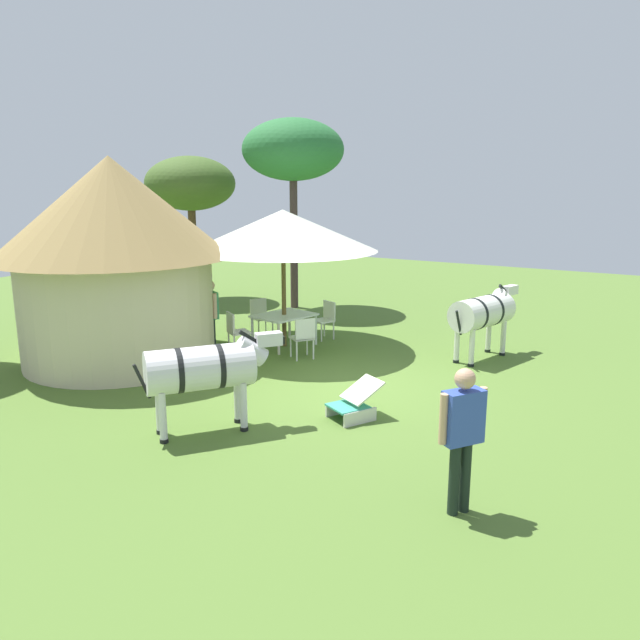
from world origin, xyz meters
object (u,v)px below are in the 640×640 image
Objects in this scene: thatched_hut at (115,251)px; guest_beside_umbrella at (211,310)px; acacia_tree_behind_hut at (190,184)px; striped_lounge_chair at (354,403)px; zebra_nearest_camera at (204,369)px; patio_chair_near_hut at (260,315)px; patio_chair_near_lawn at (326,317)px; patio_chair_east_end at (303,335)px; patio_chair_west_end at (235,329)px; acacia_tree_far_lawn at (293,151)px; shade_umbrella at (283,230)px; patio_dining_table at (284,318)px; zebra_by_umbrella at (484,312)px; standing_watcher at (462,428)px.

thatched_hut is 2.30m from guest_beside_umbrella.
guest_beside_umbrella is 7.13m from acacia_tree_behind_hut.
striped_lounge_chair is 2.43m from zebra_nearest_camera.
zebra_nearest_camera is at bearing -136.71° from acacia_tree_behind_hut.
zebra_nearest_camera is (-5.21, -2.85, 0.47)m from patio_chair_near_hut.
patio_chair_near_hut is (-0.57, 1.52, 0.00)m from patio_chair_near_lawn.
patio_chair_near_lawn is 0.47× the size of zebra_nearest_camera.
thatched_hut is 4.24m from patio_chair_east_end.
patio_chair_west_end is 7.30m from acacia_tree_behind_hut.
acacia_tree_far_lawn is at bearing -22.90° from striped_lounge_chair.
guest_beside_umbrella is (-1.40, 0.96, -1.66)m from shade_umbrella.
patio_chair_near_lawn is at bearing -23.12° from patio_dining_table.
thatched_hut is 6.91m from acacia_tree_far_lawn.
shade_umbrella reaches higher than zebra_nearest_camera.
patio_chair_near_lawn is (1.77, 0.50, 0.00)m from patio_chair_east_end.
zebra_by_umbrella is (4.39, -0.74, 0.75)m from striped_lounge_chair.
shade_umbrella is at bearing -146.48° from zebra_by_umbrella.
patio_dining_table is 1.63× the size of patio_chair_near_hut.
guest_beside_umbrella is at bearing 145.54° from shade_umbrella.
guest_beside_umbrella is at bearing -45.82° from thatched_hut.
striped_lounge_chair is at bearing -174.15° from guest_beside_umbrella.
striped_lounge_chair is (-1.67, -4.40, -0.73)m from guest_beside_umbrella.
patio_chair_east_end is 1.84m from patio_chair_near_lawn.
striped_lounge_chair is at bearing 81.52° from zebra_nearest_camera.
patio_dining_table is 1.19m from patio_chair_near_hut.
zebra_by_umbrella reaches higher than patio_chair_east_end.
thatched_hut is 3.92m from patio_dining_table.
patio_dining_table is 0.67× the size of zebra_by_umbrella.
zebra_by_umbrella reaches higher than patio_dining_table.
patio_dining_table is 0.77× the size of zebra_nearest_camera.
acacia_tree_far_lawn is at bearing 174.69° from zebra_by_umbrella.
zebra_nearest_camera is (-4.01, -0.83, 0.47)m from patio_chair_east_end.
thatched_hut is at bearing -102.91° from patio_chair_west_end.
patio_chair_west_end is at bearing -103.91° from guest_beside_umbrella.
standing_watcher reaches higher than guest_beside_umbrella.
patio_chair_west_end is (-1.00, 0.62, -0.14)m from patio_dining_table.
guest_beside_umbrella is 4.76m from striped_lounge_chair.
guest_beside_umbrella is (-0.71, 1.92, 0.46)m from patio_chair_east_end.
thatched_hut reaches higher than patio_chair_near_lawn.
guest_beside_umbrella is at bearing 166.65° from zebra_nearest_camera.
patio_chair_east_end is 1.00× the size of patio_chair_near_lawn.
patio_chair_near_hut is (1.20, 2.02, 0.00)m from patio_chair_east_end.
patio_chair_near_lawn is 0.53× the size of standing_watcher.
acacia_tree_far_lawn is at bearing 30.53° from shade_umbrella.
acacia_tree_behind_hut is at bearing 99.73° from acacia_tree_far_lawn.
acacia_tree_far_lawn is at bearing -0.46° from thatched_hut.
zebra_by_umbrella is (1.33, -4.18, -1.64)m from shade_umbrella.
acacia_tree_behind_hut is at bearing -7.09° from striped_lounge_chair.
standing_watcher is at bearing 154.53° from patio_chair_near_lawn.
acacia_tree_behind_hut is (3.24, 5.69, 2.96)m from patio_dining_table.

